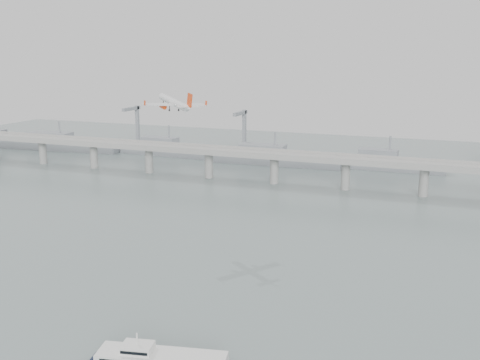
% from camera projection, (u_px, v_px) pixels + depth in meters
% --- Properties ---
extents(ground, '(900.00, 900.00, 0.00)m').
position_uv_depth(ground, '(185.00, 309.00, 202.12)').
color(ground, slate).
rests_on(ground, ground).
extents(bridge, '(800.00, 22.00, 23.90)m').
position_uv_depth(bridge, '(315.00, 162.00, 380.53)').
color(bridge, '#999996').
rests_on(bridge, ground).
extents(distant_fleet, '(453.00, 60.90, 40.00)m').
position_uv_depth(distant_fleet, '(161.00, 149.00, 496.18)').
color(distant_fleet, gray).
rests_on(distant_fleet, ground).
extents(airliner, '(30.79, 28.74, 9.77)m').
position_uv_depth(airliner, '(175.00, 103.00, 263.75)').
color(airliner, white).
rests_on(airliner, ground).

